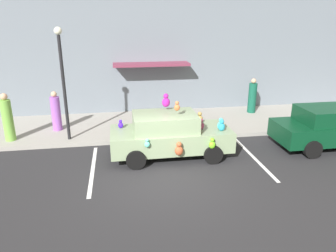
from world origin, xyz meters
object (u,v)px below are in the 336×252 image
(pedestrian_by_lamp, at_px, (8,119))
(street_lamp_post, at_px, (63,74))
(plush_covered_car, at_px, (170,134))
(pedestrian_near_shopfront, at_px, (252,97))
(teddy_bear_on_sidewalk, at_px, (151,126))
(parked_sedan_behind, at_px, (334,127))
(pedestrian_walking_past, at_px, (56,113))

(pedestrian_by_lamp, bearing_deg, street_lamp_post, -6.25)
(plush_covered_car, bearing_deg, pedestrian_near_shopfront, 41.05)
(street_lamp_post, relative_size, pedestrian_near_shopfront, 2.47)
(teddy_bear_on_sidewalk, bearing_deg, parked_sedan_behind, -19.35)
(plush_covered_car, distance_m, pedestrian_walking_past, 5.25)
(pedestrian_walking_past, bearing_deg, street_lamp_post, -62.39)
(pedestrian_by_lamp, bearing_deg, plush_covered_car, -19.53)
(pedestrian_near_shopfront, bearing_deg, teddy_bear_on_sidewalk, -158.88)
(parked_sedan_behind, xyz_separation_m, teddy_bear_on_sidewalk, (-6.60, 2.32, -0.38))
(street_lamp_post, distance_m, pedestrian_near_shopfront, 9.00)
(plush_covered_car, relative_size, parked_sedan_behind, 0.92)
(plush_covered_car, height_order, teddy_bear_on_sidewalk, plush_covered_car)
(pedestrian_walking_past, bearing_deg, pedestrian_near_shopfront, 7.41)
(plush_covered_car, relative_size, pedestrian_near_shopfront, 2.43)
(plush_covered_car, height_order, pedestrian_near_shopfront, plush_covered_car)
(plush_covered_car, xyz_separation_m, pedestrian_walking_past, (-4.28, 3.03, 0.11))
(parked_sedan_behind, height_order, pedestrian_by_lamp, pedestrian_by_lamp)
(parked_sedan_behind, xyz_separation_m, pedestrian_by_lamp, (-12.06, 2.22, 0.22))
(plush_covered_car, xyz_separation_m, teddy_bear_on_sidewalk, (-0.42, 2.18, -0.39))
(pedestrian_near_shopfront, bearing_deg, pedestrian_walking_past, -172.59)
(parked_sedan_behind, height_order, pedestrian_near_shopfront, pedestrian_near_shopfront)
(teddy_bear_on_sidewalk, relative_size, pedestrian_by_lamp, 0.30)
(teddy_bear_on_sidewalk, height_order, pedestrian_walking_past, pedestrian_walking_past)
(plush_covered_car, distance_m, parked_sedan_behind, 6.18)
(pedestrian_walking_past, xyz_separation_m, pedestrian_by_lamp, (-1.59, -0.95, 0.10))
(pedestrian_walking_past, bearing_deg, parked_sedan_behind, -16.84)
(plush_covered_car, bearing_deg, pedestrian_by_lamp, 160.47)
(parked_sedan_behind, distance_m, pedestrian_by_lamp, 12.26)
(plush_covered_car, distance_m, teddy_bear_on_sidewalk, 2.26)
(parked_sedan_behind, height_order, teddy_bear_on_sidewalk, parked_sedan_behind)
(plush_covered_car, bearing_deg, street_lamp_post, 153.28)
(street_lamp_post, bearing_deg, pedestrian_by_lamp, 173.75)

